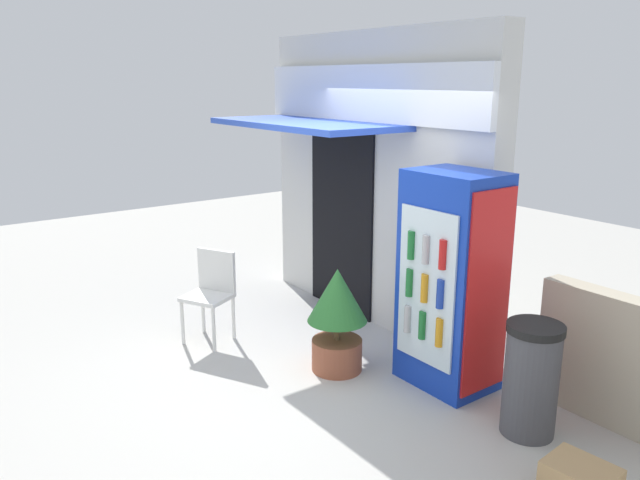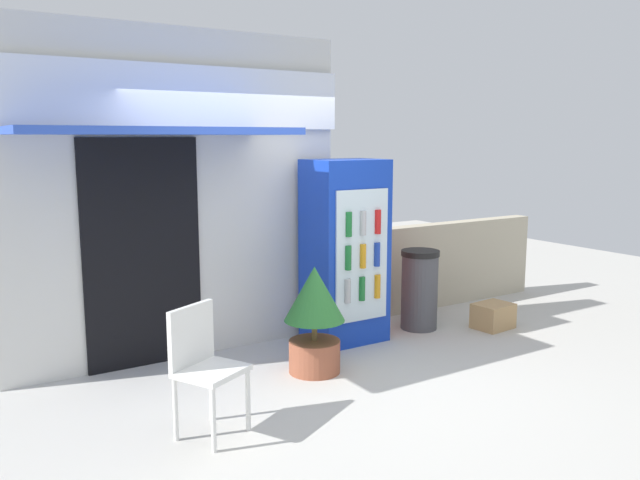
% 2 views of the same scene
% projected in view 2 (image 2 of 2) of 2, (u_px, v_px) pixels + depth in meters
% --- Properties ---
extents(ground, '(16.00, 16.00, 0.00)m').
position_uv_depth(ground, '(318.00, 386.00, 5.44)').
color(ground, beige).
extents(storefront_building, '(3.29, 1.29, 3.08)m').
position_uv_depth(storefront_building, '(176.00, 190.00, 5.99)').
color(storefront_building, silver).
rests_on(storefront_building, ground).
extents(drink_cooler, '(0.79, 0.64, 1.87)m').
position_uv_depth(drink_cooler, '(346.00, 251.00, 6.55)').
color(drink_cooler, '#1438B2').
rests_on(drink_cooler, ground).
extents(plastic_chair, '(0.57, 0.55, 0.92)m').
position_uv_depth(plastic_chair, '(202.00, 360.00, 4.50)').
color(plastic_chair, silver).
rests_on(plastic_chair, ground).
extents(potted_plant_near_shop, '(0.54, 0.54, 0.97)m').
position_uv_depth(potted_plant_near_shop, '(314.00, 313.00, 5.68)').
color(potted_plant_near_shop, '#995138').
rests_on(potted_plant_near_shop, ground).
extents(trash_bin, '(0.42, 0.42, 0.88)m').
position_uv_depth(trash_bin, '(419.00, 289.00, 7.02)').
color(trash_bin, '#47474C').
rests_on(trash_bin, ground).
extents(stone_boundary_wall, '(2.70, 0.20, 1.04)m').
position_uv_depth(stone_boundary_wall, '(448.00, 263.00, 8.08)').
color(stone_boundary_wall, '#B7AD93').
rests_on(stone_boundary_wall, ground).
extents(cardboard_box, '(0.44, 0.36, 0.28)m').
position_uv_depth(cardboard_box, '(493.00, 316.00, 7.07)').
color(cardboard_box, tan).
rests_on(cardboard_box, ground).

